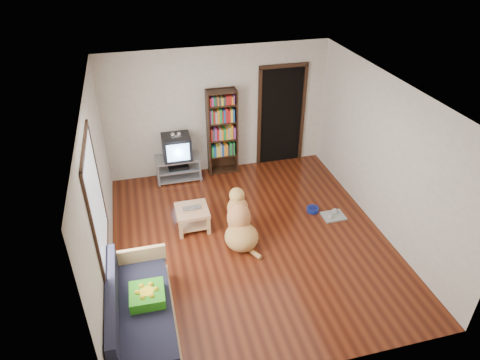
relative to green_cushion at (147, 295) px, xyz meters
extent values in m
plane|color=#5C230F|center=(1.75, 1.30, -0.49)|extent=(5.00, 5.00, 0.00)
plane|color=white|center=(1.75, 1.30, 2.11)|extent=(5.00, 5.00, 0.00)
plane|color=beige|center=(1.75, 3.80, 0.81)|extent=(4.50, 0.00, 4.50)
plane|color=beige|center=(1.75, -1.20, 0.81)|extent=(4.50, 0.00, 4.50)
plane|color=beige|center=(-0.50, 1.30, 0.81)|extent=(0.00, 5.00, 5.00)
plane|color=beige|center=(4.00, 1.30, 0.81)|extent=(0.00, 5.00, 5.00)
cube|color=green|center=(0.00, 0.00, 0.00)|extent=(0.46, 0.46, 0.15)
imported|color=silver|center=(0.87, 1.83, -0.08)|extent=(0.31, 0.20, 0.02)
cylinder|color=navy|center=(3.08, 1.79, -0.45)|extent=(0.22, 0.22, 0.08)
cube|color=#ACACAC|center=(3.38, 1.54, -0.48)|extent=(0.40, 0.32, 0.03)
cube|color=white|center=(-0.48, 0.80, 1.01)|extent=(0.02, 1.30, 1.60)
cube|color=black|center=(-0.48, 0.80, 1.83)|extent=(0.03, 1.42, 0.06)
cube|color=black|center=(-0.48, 0.80, 0.19)|extent=(0.03, 1.42, 0.06)
cube|color=black|center=(-0.48, 0.10, 1.01)|extent=(0.03, 0.06, 1.70)
cube|color=black|center=(-0.48, 1.50, 1.01)|extent=(0.03, 0.06, 1.70)
cube|color=black|center=(3.10, 3.78, 0.56)|extent=(0.90, 0.02, 2.10)
cube|color=black|center=(2.62, 3.77, 0.56)|extent=(0.07, 0.05, 2.14)
cube|color=black|center=(3.58, 3.77, 0.56)|extent=(0.07, 0.05, 2.14)
cube|color=black|center=(3.10, 3.77, 1.64)|extent=(1.03, 0.05, 0.07)
cube|color=#99999E|center=(0.85, 3.55, -0.01)|extent=(0.90, 0.45, 0.04)
cube|color=#99999E|center=(0.85, 3.55, -0.24)|extent=(0.86, 0.42, 0.03)
cube|color=#99999E|center=(0.85, 3.55, -0.43)|extent=(0.90, 0.45, 0.04)
cylinder|color=#99999E|center=(0.43, 3.35, -0.24)|extent=(0.04, 0.04, 0.50)
cylinder|color=#99999E|center=(1.27, 3.35, -0.24)|extent=(0.04, 0.04, 0.50)
cylinder|color=#99999E|center=(0.43, 3.75, -0.24)|extent=(0.04, 0.04, 0.50)
cylinder|color=#99999E|center=(1.27, 3.75, -0.24)|extent=(0.04, 0.04, 0.50)
cube|color=black|center=(0.85, 3.55, -0.19)|extent=(0.40, 0.30, 0.07)
cube|color=black|center=(0.85, 3.55, 0.25)|extent=(0.55, 0.48, 0.48)
cube|color=black|center=(0.85, 3.75, 0.25)|extent=(0.40, 0.14, 0.36)
cube|color=#8CBFF2|center=(0.85, 3.30, 0.25)|extent=(0.44, 0.02, 0.36)
cube|color=silver|center=(0.85, 3.50, 0.50)|extent=(0.20, 0.07, 0.02)
sphere|color=silver|center=(0.79, 3.50, 0.54)|extent=(0.09, 0.09, 0.09)
sphere|color=silver|center=(0.91, 3.50, 0.54)|extent=(0.09, 0.09, 0.09)
cube|color=black|center=(1.52, 3.64, 0.41)|extent=(0.03, 0.30, 1.80)
cube|color=black|center=(2.08, 3.64, 0.41)|extent=(0.03, 0.30, 1.80)
cube|color=black|center=(1.80, 3.78, 0.41)|extent=(0.60, 0.02, 1.80)
cube|color=black|center=(1.80, 3.64, -0.46)|extent=(0.56, 0.28, 0.02)
cube|color=black|center=(1.80, 3.64, -0.09)|extent=(0.56, 0.28, 0.03)
cube|color=black|center=(1.80, 3.64, 0.28)|extent=(0.56, 0.28, 0.02)
cube|color=black|center=(1.80, 3.64, 0.65)|extent=(0.56, 0.28, 0.02)
cube|color=black|center=(1.80, 3.64, 1.02)|extent=(0.56, 0.28, 0.02)
cube|color=black|center=(1.80, 3.64, 1.28)|extent=(0.56, 0.28, 0.02)
cube|color=tan|center=(-0.08, -0.10, -0.38)|extent=(0.80, 1.80, 0.22)
cube|color=#1E1E2D|center=(-0.08, -0.10, -0.16)|extent=(0.74, 1.74, 0.18)
cube|color=#1E1E2D|center=(-0.42, -0.10, 0.11)|extent=(0.12, 1.74, 0.40)
cube|color=tan|center=(-0.08, 0.76, 0.01)|extent=(0.80, 0.06, 0.30)
cube|color=tan|center=(0.87, 1.86, -0.12)|extent=(0.55, 0.55, 0.06)
cube|color=tan|center=(0.87, 1.86, -0.39)|extent=(0.45, 0.45, 0.03)
cube|color=tan|center=(0.63, 1.63, -0.32)|extent=(0.06, 0.06, 0.34)
cube|color=tan|center=(1.10, 1.63, -0.32)|extent=(0.06, 0.06, 0.34)
cube|color=tan|center=(0.63, 2.10, -0.32)|extent=(0.06, 0.06, 0.34)
cube|color=tan|center=(1.10, 2.10, -0.32)|extent=(0.06, 0.06, 0.34)
ellipsoid|color=#BD8048|center=(1.57, 1.21, -0.32)|extent=(0.59, 0.64, 0.41)
ellipsoid|color=#D78C52|center=(1.59, 1.43, -0.10)|extent=(0.42, 0.46, 0.54)
ellipsoid|color=#B97547|center=(1.59, 1.53, 0.03)|extent=(0.37, 0.34, 0.39)
ellipsoid|color=gold|center=(1.60, 1.60, 0.24)|extent=(0.27, 0.29, 0.24)
ellipsoid|color=tan|center=(1.60, 1.73, 0.22)|extent=(0.12, 0.22, 0.10)
sphere|color=black|center=(1.61, 1.83, 0.22)|extent=(0.05, 0.05, 0.05)
ellipsoid|color=tan|center=(1.50, 1.56, 0.23)|extent=(0.07, 0.09, 0.17)
ellipsoid|color=tan|center=(1.69, 1.55, 0.23)|extent=(0.07, 0.09, 0.17)
cylinder|color=tan|center=(1.51, 1.65, -0.27)|extent=(0.10, 0.14, 0.45)
cylinder|color=#B98647|center=(1.68, 1.64, -0.27)|extent=(0.10, 0.14, 0.45)
sphere|color=#BF7949|center=(1.52, 1.70, -0.47)|extent=(0.11, 0.11, 0.11)
sphere|color=gold|center=(1.69, 1.69, -0.47)|extent=(0.11, 0.11, 0.11)
cylinder|color=#B48545|center=(1.69, 0.96, -0.46)|extent=(0.24, 0.38, 0.09)
camera|label=1|loc=(0.19, -4.06, 4.18)|focal=32.00mm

